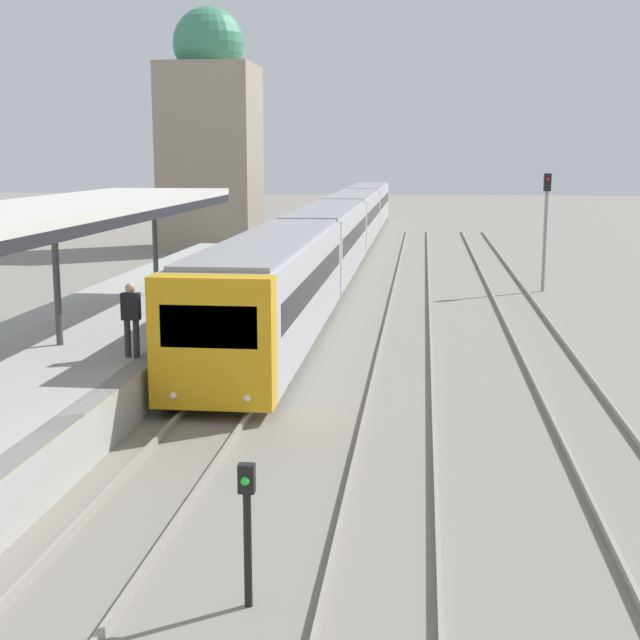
{
  "coord_description": "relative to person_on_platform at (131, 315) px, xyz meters",
  "views": [
    {
      "loc": [
        4.28,
        -4.14,
        5.49
      ],
      "look_at": [
        1.94,
        16.18,
        1.67
      ],
      "focal_mm": 50.0,
      "sensor_mm": 36.0,
      "label": 1
    }
  ],
  "objects": [
    {
      "name": "platform_canopy",
      "position": [
        -2.09,
        1.09,
        2.25
      ],
      "size": [
        4.0,
        19.5,
        3.32
      ],
      "color": "beige",
      "rests_on": "station_platform"
    },
    {
      "name": "person_on_platform",
      "position": [
        0.0,
        0.0,
        0.0
      ],
      "size": [
        0.4,
        0.22,
        1.66
      ],
      "color": "#2D2D33",
      "rests_on": "station_platform"
    },
    {
      "name": "train_near",
      "position": [
        2.08,
        28.39,
        -0.24
      ],
      "size": [
        2.61,
        59.48,
        3.15
      ],
      "color": "gold",
      "rests_on": "ground_plane"
    },
    {
      "name": "signal_post_near",
      "position": [
        4.32,
        -8.73,
        -0.85
      ],
      "size": [
        0.2,
        0.21,
        1.84
      ],
      "color": "black",
      "rests_on": "ground_plane"
    },
    {
      "name": "signal_mast_far",
      "position": [
        11.24,
        17.85,
        1.02
      ],
      "size": [
        0.28,
        0.29,
        4.73
      ],
      "color": "gray",
      "rests_on": "ground_plane"
    },
    {
      "name": "distant_domed_building",
      "position": [
        -6.02,
        33.0,
        4.49
      ],
      "size": [
        5.29,
        5.29,
        13.72
      ],
      "color": "gray",
      "rests_on": "ground_plane"
    }
  ]
}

